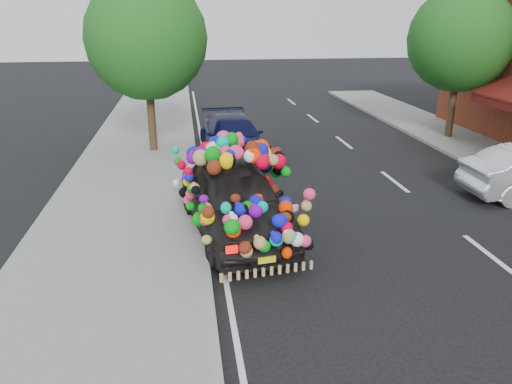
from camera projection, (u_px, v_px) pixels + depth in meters
The scene contains 8 objects.
ground at pixel (324, 267), 10.00m from camera, with size 100.00×100.00×0.00m, color black.
sidewalk at pixel (103, 280), 9.40m from camera, with size 4.00×60.00×0.12m, color gray.
kerb at pixel (207, 273), 9.66m from camera, with size 0.15×60.00×0.13m, color gray.
lane_markings at pixel (490, 255), 10.48m from camera, with size 6.00×50.00×0.01m, color silver, non-canonical shape.
tree_near_sidewalk at pixel (146, 39), 17.00m from camera, with size 4.20×4.20×6.13m.
tree_far_b at pixel (461, 40), 19.11m from camera, with size 4.00×4.00×5.90m.
plush_art_car at pixel (234, 183), 11.25m from camera, with size 3.01×5.34×2.31m.
navy_sedan at pixel (233, 137), 17.61m from camera, with size 1.97×4.85×1.41m, color black.
Camera 1 is at (-2.63, -8.63, 4.77)m, focal length 35.00 mm.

